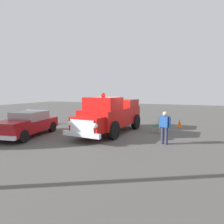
# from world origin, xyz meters

# --- Properties ---
(ground_plane) EXTENTS (60.00, 60.00, 0.00)m
(ground_plane) POSITION_xyz_m (0.00, 0.00, 0.00)
(ground_plane) COLOR #514F4C
(vintage_fire_truck) EXTENTS (2.73, 6.10, 2.59)m
(vintage_fire_truck) POSITION_xyz_m (0.38, -0.20, 1.20)
(vintage_fire_truck) COLOR black
(vintage_fire_truck) RESTS_ON ground
(classic_hot_rod) EXTENTS (2.56, 4.61, 1.46)m
(classic_hot_rod) POSITION_xyz_m (4.62, 2.67, 0.75)
(classic_hot_rod) COLOR black
(classic_hot_rod) RESTS_ON ground
(lawn_chair_near_truck) EXTENTS (0.66, 0.66, 1.02)m
(lawn_chair_near_truck) POSITION_xyz_m (7.65, -0.55, 0.59)
(lawn_chair_near_truck) COLOR #B7BABF
(lawn_chair_near_truck) RESTS_ON ground
(lawn_chair_by_car) EXTENTS (0.64, 0.64, 1.02)m
(lawn_chair_by_car) POSITION_xyz_m (-2.47, -1.33, 0.59)
(lawn_chair_by_car) COLOR #B7BABF
(lawn_chair_by_car) RESTS_ON ground
(lawn_chair_spare) EXTENTS (0.66, 0.66, 1.02)m
(lawn_chair_spare) POSITION_xyz_m (6.62, -1.12, 0.59)
(lawn_chair_spare) COLOR #B7BABF
(lawn_chair_spare) RESTS_ON ground
(spectator_seated) EXTENTS (0.64, 0.57, 1.29)m
(spectator_seated) POSITION_xyz_m (7.54, -0.48, 0.70)
(spectator_seated) COLOR #383842
(spectator_seated) RESTS_ON ground
(spectator_standing) EXTENTS (0.63, 0.39, 1.68)m
(spectator_standing) POSITION_xyz_m (-3.28, 1.31, 0.96)
(spectator_standing) COLOR #2D334C
(spectator_standing) RESTS_ON ground
(traffic_cone) EXTENTS (0.40, 0.40, 0.64)m
(traffic_cone) POSITION_xyz_m (-3.63, -3.85, 0.31)
(traffic_cone) COLOR orange
(traffic_cone) RESTS_ON ground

